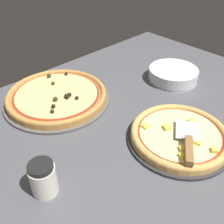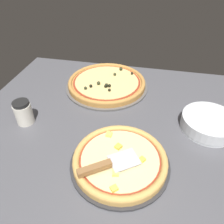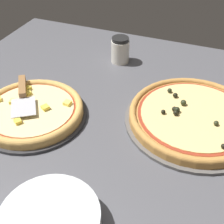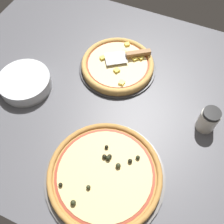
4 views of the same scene
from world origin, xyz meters
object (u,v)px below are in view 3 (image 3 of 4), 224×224
pizza_front (32,110)px  parmesan_shaker (120,50)px  pizza_back (194,116)px  serving_spatula (23,91)px  plate_stack (50,222)px

pizza_front → parmesan_shaker: (-42.88, 13.54, 2.54)cm
pizza_front → parmesan_shaker: size_ratio=3.12×
pizza_back → parmesan_shaker: parmesan_shaker is taller
serving_spatula → pizza_front: bearing=52.2°
plate_stack → pizza_back: bearing=154.7°
parmesan_shaker → serving_spatula: bearing=-26.9°
serving_spatula → parmesan_shaker: 42.96cm
serving_spatula → plate_stack: 48.00cm
serving_spatula → parmesan_shaker: size_ratio=1.90×
pizza_front → plate_stack: 40.65cm
serving_spatula → plate_stack: bearing=40.7°
pizza_back → plate_stack: size_ratio=1.82×
pizza_back → plate_stack: plate_stack is taller
pizza_back → parmesan_shaker: size_ratio=3.85×
serving_spatula → pizza_back: bearing=101.7°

